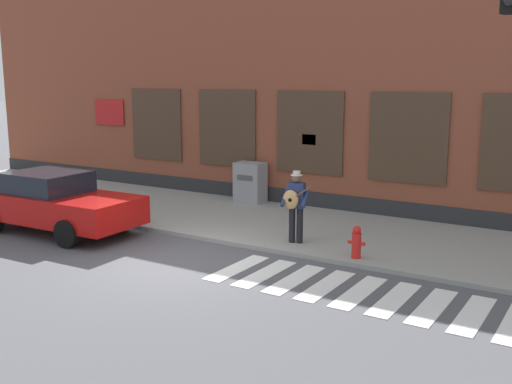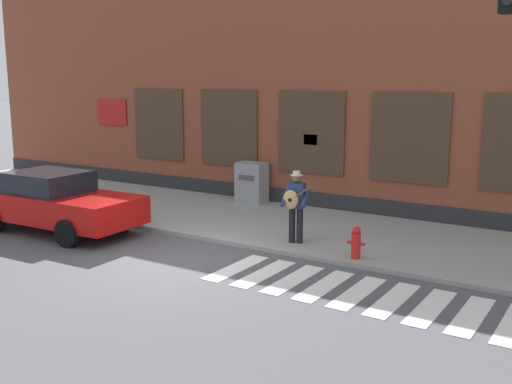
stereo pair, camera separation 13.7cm
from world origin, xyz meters
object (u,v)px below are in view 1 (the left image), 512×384
object	(u,v)px
busker	(295,203)
utility_box	(250,182)
red_car	(54,202)
fire_hydrant	(356,242)

from	to	relation	value
busker	utility_box	distance (m)	4.74
red_car	fire_hydrant	distance (m)	7.71
busker	fire_hydrant	distance (m)	1.81
busker	utility_box	size ratio (longest dim) A/B	1.37
busker	utility_box	bearing A→B (deg)	135.15
busker	fire_hydrant	size ratio (longest dim) A/B	2.40
red_car	busker	xyz separation A→B (m)	(5.86, 1.98, 0.29)
busker	fire_hydrant	xyz separation A→B (m)	(1.67, -0.37, -0.61)
utility_box	busker	bearing A→B (deg)	-44.85
busker	red_car	bearing A→B (deg)	-161.32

